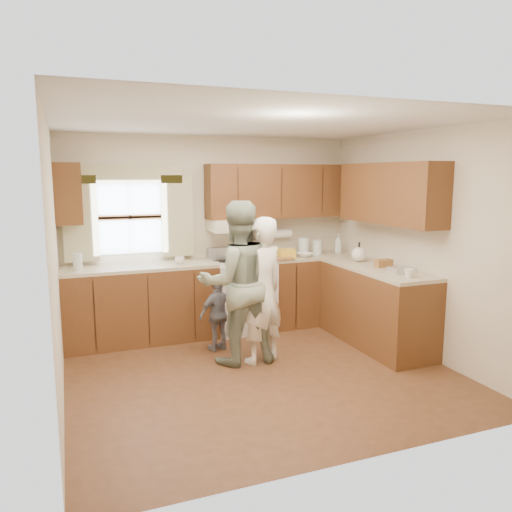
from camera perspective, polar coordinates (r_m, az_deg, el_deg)
name	(u,v)px	position (r m, az deg, el deg)	size (l,w,h in m)	color
room	(261,253)	(4.94, 0.58, 0.38)	(3.80, 3.80, 3.80)	#4C2E17
kitchen_fixtures	(275,270)	(6.22, 2.19, -1.63)	(3.80, 2.25, 2.15)	#3E230D
stove	(242,295)	(6.52, -1.63, -4.47)	(0.76, 0.67, 1.07)	silver
woman_left	(261,291)	(5.33, 0.59, -3.99)	(0.58, 0.38, 1.58)	white
woman_right	(237,283)	(5.32, -2.18, -3.09)	(0.85, 0.66, 1.75)	#233926
child	(218,314)	(5.80, -4.32, -6.64)	(0.50, 0.21, 0.85)	gray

